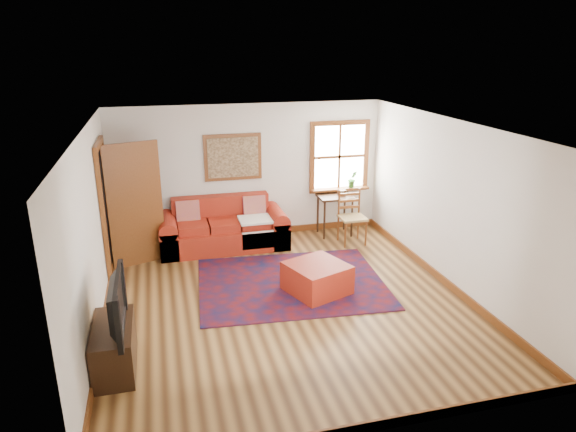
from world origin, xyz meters
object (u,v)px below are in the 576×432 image
object	(u,v)px
red_ottoman	(317,278)
side_table	(335,202)
ladder_back_chair	(351,215)
red_leather_sofa	(224,231)
media_cabinet	(114,347)

from	to	relation	value
red_ottoman	side_table	world-z (taller)	side_table
side_table	ladder_back_chair	distance (m)	0.49
red_leather_sofa	side_table	distance (m)	2.18
red_leather_sofa	media_cabinet	distance (m)	3.78
red_leather_sofa	media_cabinet	xyz separation A→B (m)	(-1.69, -3.38, -0.03)
red_leather_sofa	ladder_back_chair	bearing A→B (deg)	-9.02
red_leather_sofa	ladder_back_chair	world-z (taller)	ladder_back_chair
media_cabinet	side_table	bearing A→B (deg)	42.03
side_table	media_cabinet	distance (m)	5.18
red_leather_sofa	ladder_back_chair	xyz separation A→B (m)	(2.31, -0.37, 0.24)
red_ottoman	media_cabinet	distance (m)	3.03
red_ottoman	ladder_back_chair	xyz separation A→B (m)	(1.22, 1.79, 0.31)
red_ottoman	side_table	bearing A→B (deg)	43.78
ladder_back_chair	media_cabinet	xyz separation A→B (m)	(-4.00, -3.01, -0.27)
side_table	ladder_back_chair	xyz separation A→B (m)	(0.16, -0.45, -0.12)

